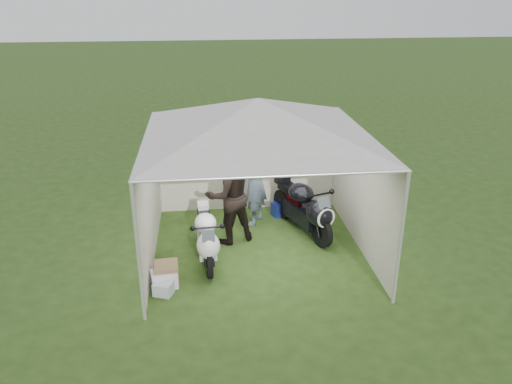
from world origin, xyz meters
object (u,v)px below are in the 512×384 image
equipment_box (310,213)px  crate_2 (163,289)px  motorcycle_black (305,207)px  paddock_stand (281,209)px  person_blue_jacket (255,180)px  motorcycle_white (207,237)px  person_dark_jacket (229,195)px  canopy_tent (258,121)px  crate_0 (164,279)px  crate_1 (167,273)px

equipment_box → crate_2: (-3.03, -2.44, -0.12)m
motorcycle_black → paddock_stand: bearing=90.0°
person_blue_jacket → crate_2: bearing=-9.4°
paddock_stand → person_blue_jacket: 1.10m
person_blue_jacket → equipment_box: size_ratio=4.37×
motorcycle_white → person_dark_jacket: (0.47, 0.78, 0.49)m
canopy_tent → crate_2: canopy_tent is taller
equipment_box → crate_2: bearing=-141.1°
canopy_tent → crate_2: 3.32m
motorcycle_black → crate_0: size_ratio=4.83×
person_dark_jacket → motorcycle_black: bearing=164.5°
canopy_tent → person_blue_jacket: canopy_tent is taller
person_blue_jacket → equipment_box: person_blue_jacket is taller
crate_2 → motorcycle_white: bearing=53.4°
motorcycle_black → crate_1: 3.20m
paddock_stand → person_dark_jacket: size_ratio=0.21×
motorcycle_black → crate_0: motorcycle_black is taller
equipment_box → crate_1: size_ratio=1.13×
paddock_stand → equipment_box: (0.57, -0.43, 0.07)m
person_dark_jacket → person_blue_jacket: person_blue_jacket is taller
crate_1 → crate_0: bearing=-107.0°
person_dark_jacket → person_blue_jacket: bearing=-148.5°
person_dark_jacket → crate_0: (-1.22, -1.56, -0.85)m
motorcycle_white → motorcycle_black: 2.24m
crate_0 → crate_1: size_ratio=1.06×
motorcycle_white → crate_2: size_ratio=6.25×
person_blue_jacket → equipment_box: bearing=110.1°
motorcycle_white → crate_0: motorcycle_white is taller
crate_0 → person_dark_jacket: bearing=51.9°
canopy_tent → crate_1: (-1.71, -1.01, -2.39)m
paddock_stand → crate_2: (-2.45, -2.86, -0.05)m
person_blue_jacket → crate_0: person_blue_jacket is taller
motorcycle_white → equipment_box: 2.69m
motorcycle_black → motorcycle_white: bearing=-175.7°
canopy_tent → person_dark_jacket: canopy_tent is taller
crate_1 → crate_2: (-0.04, -0.36, -0.07)m
crate_2 → paddock_stand: bearing=49.4°
canopy_tent → crate_1: 3.11m
motorcycle_white → paddock_stand: bearing=44.2°
crate_0 → crate_1: bearing=73.0°
canopy_tent → crate_2: size_ratio=18.96×
person_dark_jacket → crate_0: 2.16m
equipment_box → crate_0: size_ratio=1.06×
motorcycle_black → crate_1: bearing=-170.3°
person_blue_jacket → crate_1: (-1.78, -2.20, -0.82)m
person_dark_jacket → motorcycle_white: bearing=38.7°
equipment_box → crate_0: 3.74m
person_dark_jacket → crate_0: size_ratio=4.63×
canopy_tent → crate_0: (-1.75, -1.14, -2.43)m
paddock_stand → person_blue_jacket: size_ratio=0.21×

